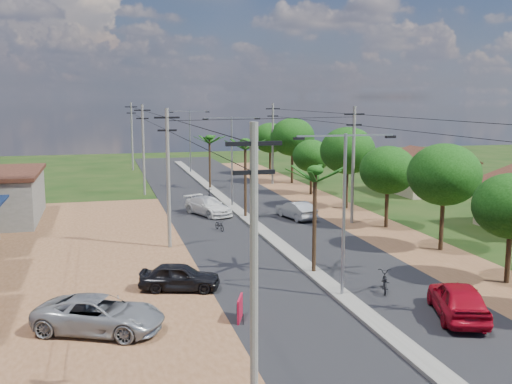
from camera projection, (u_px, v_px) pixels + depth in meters
ground at (342, 298)px, 29.16m from camera, size 160.00×160.00×0.00m
road at (262, 231)px, 43.49m from camera, size 12.00×110.00×0.04m
median at (252, 222)px, 46.35m from camera, size 1.00×90.00×0.18m
dirt_lot_west at (33, 274)px, 33.06m from camera, size 18.00×46.00×0.04m
dirt_shoulder_east at (369, 225)px, 45.61m from camera, size 5.00×90.00×0.03m
house_east_far at (428, 170)px, 60.77m from camera, size 7.60×7.50×4.60m
tree_east_b at (512, 206)px, 30.83m from camera, size 4.00×4.00×5.83m
tree_east_c at (444, 175)px, 37.50m from camera, size 4.60×4.60×6.83m
tree_east_d at (388, 170)px, 44.20m from camera, size 4.20×4.20×6.13m
tree_east_e at (348, 151)px, 51.78m from camera, size 4.80×4.80×7.14m
tree_east_f at (311, 156)px, 59.51m from camera, size 3.80×3.80×5.52m
tree_east_g at (292, 137)px, 67.09m from camera, size 5.00×5.00×7.38m
tree_east_h at (270, 138)px, 74.76m from camera, size 4.40×4.40×6.52m
palm_median_near at (315, 175)px, 32.11m from camera, size 2.00×2.00×6.15m
palm_median_mid at (245, 145)px, 47.35m from camera, size 2.00×2.00×6.55m
palm_median_far at (209, 140)px, 62.74m from camera, size 2.00×2.00×5.85m
streetlight_near at (344, 201)px, 28.41m from camera, size 5.10×0.18×8.00m
streetlight_mid at (232, 154)px, 52.30m from camera, size 5.10×0.18×8.00m
streetlight_far at (190, 136)px, 76.19m from camera, size 5.10×0.18×8.00m
utility_pole_w_a at (254, 271)px, 17.11m from camera, size 1.60×0.24×9.00m
utility_pole_w_b at (168, 175)px, 38.14m from camera, size 1.60×0.24×9.00m
utility_pole_w_c at (143, 147)px, 59.16m from camera, size 1.60×0.24×9.00m
utility_pole_w_d at (132, 135)px, 79.23m from camera, size 1.60×0.24×9.00m
utility_pole_e_b at (353, 162)px, 45.57m from camera, size 1.60×0.24×9.00m
utility_pole_e_c at (273, 142)px, 66.60m from camera, size 1.60×0.24×9.00m
car_red_near at (458, 300)px, 26.33m from camera, size 3.45×5.22×1.65m
car_silver_mid at (296, 210)px, 47.82m from camera, size 2.40×4.51×1.41m
car_white_far at (208, 207)px, 49.37m from camera, size 3.87×5.42×1.46m
car_parked_silver at (100, 315)px, 24.75m from camera, size 5.90×4.46×1.49m
car_parked_dark at (180, 277)px, 30.14m from camera, size 4.34×2.69×1.38m
moto_rider_east at (384, 282)px, 29.92m from camera, size 1.41×2.03×1.01m
moto_rider_west_a at (220, 226)px, 43.68m from camera, size 0.82×1.59×0.79m
moto_rider_west_b at (209, 194)px, 57.25m from camera, size 0.84×1.79×1.04m
roadside_sign at (240, 309)px, 26.08m from camera, size 0.53×1.24×1.08m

